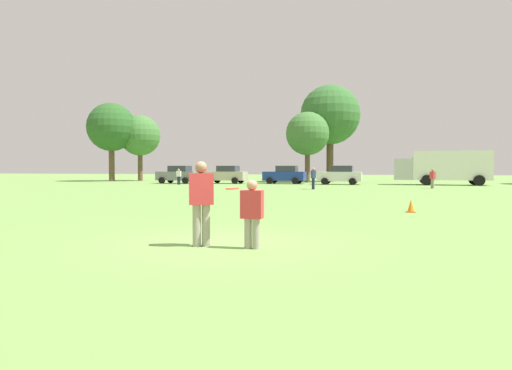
# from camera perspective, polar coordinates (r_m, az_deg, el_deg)

# --- Properties ---
(ground_plane) EXTENTS (197.56, 197.56, 0.00)m
(ground_plane) POSITION_cam_1_polar(r_m,az_deg,el_deg) (10.22, -4.24, -7.11)
(ground_plane) COLOR #6B9347
(player_thrower) EXTENTS (0.57, 0.46, 1.77)m
(player_thrower) POSITION_cam_1_polar(r_m,az_deg,el_deg) (9.80, -6.66, -1.65)
(player_thrower) COLOR gray
(player_thrower) RESTS_ON ground
(player_defender) EXTENTS (0.44, 0.25, 1.39)m
(player_defender) POSITION_cam_1_polar(r_m,az_deg,el_deg) (9.47, -0.49, -3.11)
(player_defender) COLOR gray
(player_defender) RESTS_ON ground
(frisbee) EXTENTS (0.27, 0.27, 0.04)m
(frisbee) POSITION_cam_1_polar(r_m,az_deg,el_deg) (9.61, -2.91, -0.43)
(frisbee) COLOR #E54C33
(traffic_cone) EXTENTS (0.32, 0.32, 0.48)m
(traffic_cone) POSITION_cam_1_polar(r_m,az_deg,el_deg) (18.08, 18.29, -2.45)
(traffic_cone) COLOR #D8590C
(traffic_cone) RESTS_ON ground
(parked_car_near_left) EXTENTS (4.24, 2.30, 1.82)m
(parked_car_near_left) POSITION_cam_1_polar(r_m,az_deg,el_deg) (48.94, -9.43, 1.27)
(parked_car_near_left) COLOR slate
(parked_car_near_left) RESTS_ON ground
(parked_car_mid_left) EXTENTS (4.24, 2.30, 1.82)m
(parked_car_mid_left) POSITION_cam_1_polar(r_m,az_deg,el_deg) (48.31, -3.63, 1.28)
(parked_car_mid_left) COLOR #B7AD99
(parked_car_mid_left) RESTS_ON ground
(parked_car_center) EXTENTS (4.24, 2.30, 1.82)m
(parked_car_center) POSITION_cam_1_polar(r_m,az_deg,el_deg) (47.53, 3.54, 1.27)
(parked_car_center) COLOR navy
(parked_car_center) RESTS_ON ground
(parked_car_mid_right) EXTENTS (4.24, 2.30, 1.82)m
(parked_car_mid_right) POSITION_cam_1_polar(r_m,az_deg,el_deg) (45.98, 10.17, 1.21)
(parked_car_mid_right) COLOR silver
(parked_car_mid_right) RESTS_ON ground
(box_truck) EXTENTS (8.56, 3.16, 3.18)m
(box_truck) POSITION_cam_1_polar(r_m,az_deg,el_deg) (47.35, 21.83, 2.12)
(box_truck) COLOR white
(box_truck) RESTS_ON ground
(bystander_sideline_watcher) EXTENTS (0.44, 0.28, 1.52)m
(bystander_sideline_watcher) POSITION_cam_1_polar(r_m,az_deg,el_deg) (45.69, -9.36, 1.13)
(bystander_sideline_watcher) COLOR #1E234C
(bystander_sideline_watcher) RESTS_ON ground
(bystander_far_jogger) EXTENTS (0.45, 0.48, 1.53)m
(bystander_far_jogger) POSITION_cam_1_polar(r_m,az_deg,el_deg) (39.31, 20.65, 0.87)
(bystander_far_jogger) COLOR gray
(bystander_far_jogger) RESTS_ON ground
(bystander_field_marshal) EXTENTS (0.44, 0.52, 1.64)m
(bystander_field_marshal) POSITION_cam_1_polar(r_m,az_deg,el_deg) (35.58, 6.97, 0.97)
(bystander_field_marshal) COLOR #1E234C
(bystander_field_marshal) RESTS_ON ground
(tree_west_oak) EXTENTS (5.78, 5.78, 9.39)m
(tree_west_oak) POSITION_cam_1_polar(r_m,az_deg,el_deg) (59.27, -17.16, 6.70)
(tree_west_oak) COLOR brown
(tree_west_oak) RESTS_ON ground
(tree_west_maple) EXTENTS (4.97, 4.97, 8.07)m
(tree_west_maple) POSITION_cam_1_polar(r_m,az_deg,el_deg) (59.79, -13.91, 5.82)
(tree_west_maple) COLOR brown
(tree_west_maple) RESTS_ON ground
(tree_center_elm) EXTENTS (4.78, 4.78, 7.77)m
(tree_center_elm) POSITION_cam_1_polar(r_m,az_deg,el_deg) (52.22, 6.28, 6.19)
(tree_center_elm) COLOR brown
(tree_center_elm) RESTS_ON ground
(tree_east_birch) EXTENTS (6.89, 6.89, 11.20)m
(tree_east_birch) POSITION_cam_1_polar(r_m,az_deg,el_deg) (55.55, 8.99, 8.37)
(tree_east_birch) COLOR brown
(tree_east_birch) RESTS_ON ground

